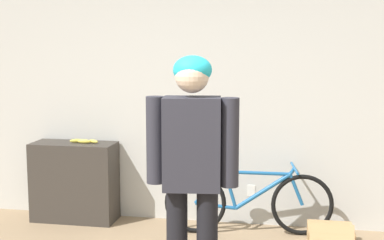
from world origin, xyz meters
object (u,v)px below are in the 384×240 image
person (192,159)px  banana (84,141)px  cardboard_box (330,237)px  bicycle (248,201)px

person → banana: bearing=124.3°
person → banana: person is taller
banana → cardboard_box: size_ratio=0.72×
person → cardboard_box: (1.03, 1.30, -0.95)m
bicycle → banana: 1.79m
bicycle → banana: size_ratio=5.08×
bicycle → banana: bearing=169.5°
banana → bicycle: bearing=-3.4°
person → banana: (-1.44, 1.62, -0.21)m
bicycle → cardboard_box: 0.82m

